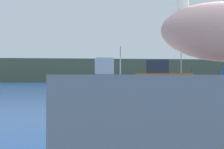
# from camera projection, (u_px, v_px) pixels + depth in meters

# --- Properties ---
(hillside_backdrop) EXTENTS (140.00, 12.39, 5.35)m
(hillside_backdrop) POSITION_uv_depth(u_px,v_px,m) (80.00, 71.00, 81.21)
(hillside_backdrop) COLOR #5B664C
(hillside_backdrop) RESTS_ON ground
(fishing_boat_blue) EXTENTS (4.69, 2.16, 4.24)m
(fishing_boat_blue) POSITION_uv_depth(u_px,v_px,m) (107.00, 76.00, 34.81)
(fishing_boat_blue) COLOR blue
(fishing_boat_blue) RESTS_ON ground
(fishing_boat_orange) EXTENTS (7.63, 4.36, 4.64)m
(fishing_boat_orange) POSITION_uv_depth(u_px,v_px,m) (162.00, 76.00, 43.02)
(fishing_boat_orange) COLOR orange
(fishing_boat_orange) RESTS_ON ground
(mooring_buoy) EXTENTS (0.78, 0.78, 0.78)m
(mooring_buoy) POSITION_uv_depth(u_px,v_px,m) (136.00, 89.00, 13.55)
(mooring_buoy) COLOR red
(mooring_buoy) RESTS_ON ground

